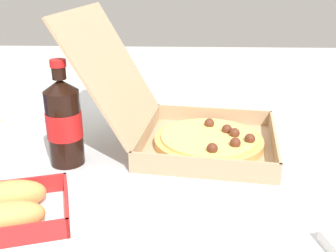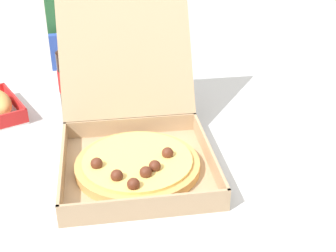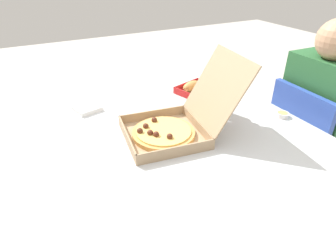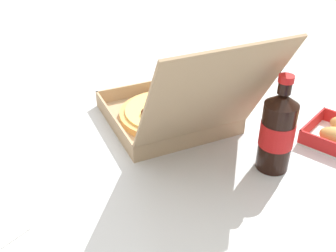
% 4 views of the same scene
% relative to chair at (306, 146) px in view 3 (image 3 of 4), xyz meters
% --- Properties ---
extents(dining_table, '(1.31, 1.00, 0.75)m').
position_rel_chair_xyz_m(dining_table, '(0.03, -0.74, 0.20)').
color(dining_table, silver).
rests_on(dining_table, ground_plane).
extents(chair, '(0.41, 0.41, 0.83)m').
position_rel_chair_xyz_m(chair, '(0.00, 0.00, 0.00)').
color(chair, '#2D4CAD').
rests_on(chair, ground_plane).
extents(diner_person, '(0.37, 0.41, 1.15)m').
position_rel_chair_xyz_m(diner_person, '(0.00, 0.06, 0.21)').
color(diner_person, '#333847').
rests_on(diner_person, ground_plane).
extents(pizza_box_open, '(0.36, 0.49, 0.31)m').
position_rel_chair_xyz_m(pizza_box_open, '(-0.06, -0.80, 0.32)').
color(pizza_box_open, tan).
rests_on(pizza_box_open, dining_table).
extents(bread_side_box, '(0.20, 0.23, 0.06)m').
position_rel_chair_xyz_m(bread_side_box, '(-0.37, -0.50, 0.30)').
color(bread_side_box, white).
rests_on(bread_side_box, dining_table).
extents(cola_bottle, '(0.07, 0.07, 0.22)m').
position_rel_chair_xyz_m(cola_bottle, '(-0.15, -0.54, 0.37)').
color(cola_bottle, black).
rests_on(cola_bottle, dining_table).
extents(paper_menu, '(0.25, 0.21, 0.00)m').
position_rel_chair_xyz_m(paper_menu, '(0.49, -0.68, 0.28)').
color(paper_menu, white).
rests_on(paper_menu, dining_table).
extents(napkin_pile, '(0.13, 0.13, 0.02)m').
position_rel_chair_xyz_m(napkin_pile, '(-0.44, -1.06, 0.28)').
color(napkin_pile, white).
rests_on(napkin_pile, dining_table).
extents(dipping_sauce_cup, '(0.06, 0.06, 0.02)m').
position_rel_chair_xyz_m(dipping_sauce_cup, '(0.03, -0.29, 0.29)').
color(dipping_sauce_cup, white).
rests_on(dipping_sauce_cup, dining_table).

